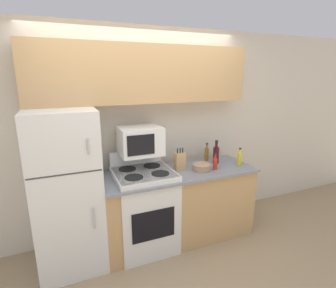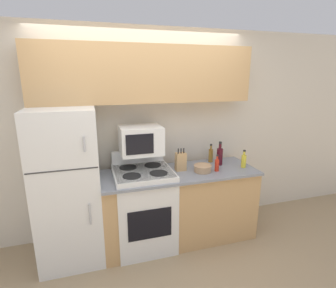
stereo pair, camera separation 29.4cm
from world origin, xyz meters
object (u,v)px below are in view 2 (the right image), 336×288
bottle_vinegar (211,155)px  bottle_hot_sauce (217,165)px  bottle_cooking_spray (244,161)px  microwave (141,140)px  refrigerator (68,186)px  knife_block (181,162)px  bowl (203,168)px  stove (144,207)px  bottle_wine_red (220,156)px

bottle_vinegar → bottle_hot_sauce: (-0.08, -0.33, -0.02)m
bottle_vinegar → bottle_cooking_spray: bearing=-46.1°
bottle_hot_sauce → microwave: bearing=164.4°
microwave → refrigerator: bearing=-174.9°
bottle_vinegar → knife_block: bearing=-159.0°
refrigerator → bowl: bearing=-5.2°
stove → bowl: stove is taller
microwave → bottle_vinegar: microwave is taller
bottle_wine_red → knife_block: bearing=-175.0°
bottle_hot_sauce → bottle_wine_red: bearing=55.0°
stove → knife_block: size_ratio=4.06×
microwave → bowl: microwave is taller
bottle_wine_red → bowl: bearing=-151.4°
bottle_wine_red → bottle_cooking_spray: bottle_wine_red is taller
bowl → bottle_hot_sauce: size_ratio=1.06×
bottle_wine_red → bottle_cooking_spray: (0.24, -0.17, -0.03)m
knife_block → bottle_cooking_spray: size_ratio=1.24×
stove → knife_block: knife_block is taller
microwave → knife_block: (0.45, -0.09, -0.27)m
stove → bowl: size_ratio=5.22×
refrigerator → stove: 0.88m
stove → knife_block: (0.46, 0.03, 0.51)m
refrigerator → bottle_hot_sauce: size_ratio=8.42×
bowl → bottle_wine_red: size_ratio=0.71×
refrigerator → knife_block: 1.28m
microwave → bottle_cooking_spray: size_ratio=2.14×
stove → microwave: 0.79m
microwave → knife_block: size_ratio=1.72×
bowl → stove: bearing=172.8°
stove → bottle_hot_sauce: 1.00m
refrigerator → bottle_cooking_spray: bearing=-4.0°
refrigerator → knife_block: size_ratio=6.16×
refrigerator → microwave: bearing=5.1°
refrigerator → bottle_vinegar: 1.76m
bowl → bottle_hot_sauce: 0.17m
refrigerator → bottle_cooking_spray: refrigerator is taller
refrigerator → bottle_hot_sauce: bearing=-5.7°
refrigerator → knife_block: refrigerator is taller
refrigerator → microwave: 0.93m
knife_block → bottle_cooking_spray: knife_block is taller
stove → knife_block: 0.69m
bottle_hot_sauce → bottle_cooking_spray: 0.38m
knife_block → bottle_hot_sauce: (0.40, -0.15, -0.03)m
microwave → bottle_wine_red: microwave is taller
microwave → knife_block: bearing=-11.4°
refrigerator → stove: bearing=-3.5°
refrigerator → bowl: 1.51m
microwave → bowl: size_ratio=2.21×
stove → microwave: size_ratio=2.36×
stove → bottle_vinegar: size_ratio=4.63×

